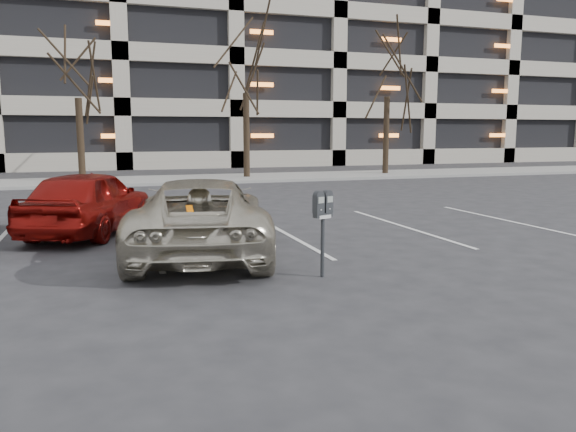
% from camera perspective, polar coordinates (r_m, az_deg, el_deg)
% --- Properties ---
extents(ground, '(140.00, 140.00, 0.00)m').
position_cam_1_polar(ground, '(9.20, -4.04, -4.77)').
color(ground, '#28282B').
rests_on(ground, ground).
extents(sidewalk, '(80.00, 4.00, 0.12)m').
position_cam_1_polar(sidewalk, '(24.86, -13.19, 3.56)').
color(sidewalk, gray).
rests_on(sidewalk, ground).
extents(stall_lines, '(16.90, 5.20, 0.00)m').
position_cam_1_polar(stall_lines, '(11.21, -13.93, -2.56)').
color(stall_lines, silver).
rests_on(stall_lines, ground).
extents(parking_garage, '(52.00, 20.00, 19.00)m').
position_cam_1_polar(parking_garage, '(45.39, 0.18, 17.58)').
color(parking_garage, black).
rests_on(parking_garage, ground).
extents(tree_b, '(3.41, 3.41, 7.74)m').
position_cam_1_polar(tree_b, '(24.94, -20.80, 16.01)').
color(tree_b, black).
rests_on(tree_b, ground).
extents(tree_c, '(3.74, 3.74, 8.49)m').
position_cam_1_polar(tree_c, '(25.76, -4.35, 17.49)').
color(tree_c, black).
rests_on(tree_c, ground).
extents(tree_d, '(3.72, 3.72, 8.46)m').
position_cam_1_polar(tree_d, '(28.27, 10.16, 16.53)').
color(tree_d, black).
rests_on(tree_d, ground).
extents(parking_meter, '(0.34, 0.22, 1.25)m').
position_cam_1_polar(parking_meter, '(8.13, 3.56, 0.36)').
color(parking_meter, black).
rests_on(parking_meter, ground).
extents(suv_silver, '(3.07, 5.11, 1.34)m').
position_cam_1_polar(suv_silver, '(9.84, -8.88, -0.03)').
color(suv_silver, '#BEB7A2').
rests_on(suv_silver, ground).
extents(car_red, '(3.01, 4.31, 1.36)m').
position_cam_1_polar(car_red, '(12.42, -19.56, 1.41)').
color(car_red, maroon).
rests_on(car_red, ground).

